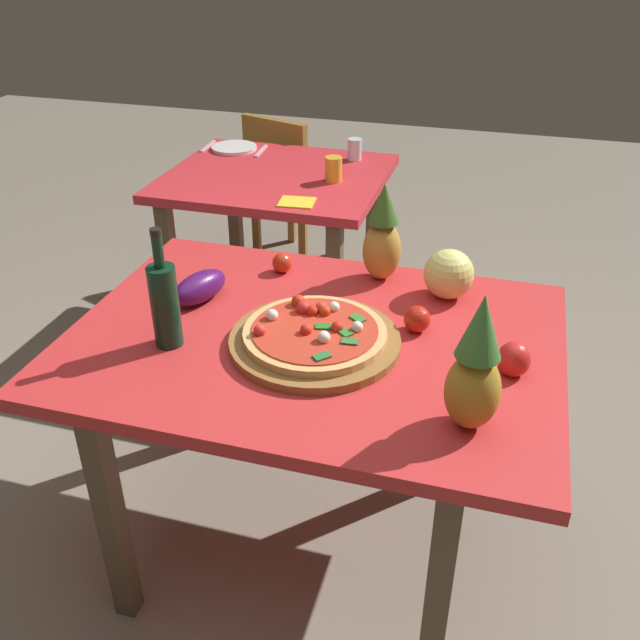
# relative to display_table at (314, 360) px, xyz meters

# --- Properties ---
(ground_plane) EXTENTS (10.00, 10.00, 0.00)m
(ground_plane) POSITION_rel_display_table_xyz_m (0.00, 0.00, -0.68)
(ground_plane) COLOR gray
(display_table) EXTENTS (1.35, 0.98, 0.76)m
(display_table) POSITION_rel_display_table_xyz_m (0.00, 0.00, 0.00)
(display_table) COLOR brown
(display_table) RESTS_ON ground_plane
(background_table) EXTENTS (0.96, 0.85, 0.76)m
(background_table) POSITION_rel_display_table_xyz_m (-0.55, 1.26, -0.03)
(background_table) COLOR brown
(background_table) RESTS_ON ground_plane
(dining_chair) EXTENTS (0.51, 0.51, 0.85)m
(dining_chair) POSITION_rel_display_table_xyz_m (-0.72, 1.91, -0.20)
(dining_chair) COLOR olive
(dining_chair) RESTS_ON ground_plane
(pizza_board) EXTENTS (0.46, 0.46, 0.02)m
(pizza_board) POSITION_rel_display_table_xyz_m (0.02, -0.05, 0.10)
(pizza_board) COLOR olive
(pizza_board) RESTS_ON display_table
(pizza) EXTENTS (0.39, 0.39, 0.06)m
(pizza) POSITION_rel_display_table_xyz_m (0.01, -0.04, 0.12)
(pizza) COLOR #DFA560
(pizza) RESTS_ON pizza_board
(wine_bottle) EXTENTS (0.08, 0.08, 0.34)m
(wine_bottle) POSITION_rel_display_table_xyz_m (-0.36, -0.15, 0.21)
(wine_bottle) COLOR black
(wine_bottle) RESTS_ON display_table
(pineapple_left) EXTENTS (0.12, 0.12, 0.31)m
(pineapple_left) POSITION_rel_display_table_xyz_m (0.11, 0.39, 0.22)
(pineapple_left) COLOR #B78837
(pineapple_left) RESTS_ON display_table
(pineapple_right) EXTENTS (0.13, 0.13, 0.34)m
(pineapple_right) POSITION_rel_display_table_xyz_m (0.45, -0.27, 0.23)
(pineapple_right) COLOR #AE8127
(pineapple_right) RESTS_ON display_table
(melon) EXTENTS (0.15, 0.15, 0.15)m
(melon) POSITION_rel_display_table_xyz_m (0.33, 0.33, 0.16)
(melon) COLOR #E1DA74
(melon) RESTS_ON display_table
(bell_pepper) EXTENTS (0.09, 0.09, 0.09)m
(bell_pepper) POSITION_rel_display_table_xyz_m (0.54, -0.03, 0.13)
(bell_pepper) COLOR red
(bell_pepper) RESTS_ON display_table
(eggplant) EXTENTS (0.16, 0.22, 0.09)m
(eggplant) POSITION_rel_display_table_xyz_m (-0.38, 0.10, 0.13)
(eggplant) COLOR #451255
(eggplant) RESTS_ON display_table
(tomato_at_corner) EXTENTS (0.08, 0.08, 0.08)m
(tomato_at_corner) POSITION_rel_display_table_xyz_m (0.27, 0.10, 0.12)
(tomato_at_corner) COLOR red
(tomato_at_corner) RESTS_ON display_table
(tomato_near_board) EXTENTS (0.06, 0.06, 0.06)m
(tomato_near_board) POSITION_rel_display_table_xyz_m (-0.21, 0.35, 0.12)
(tomato_near_board) COLOR red
(tomato_near_board) RESTS_ON display_table
(drinking_glass_juice) EXTENTS (0.07, 0.07, 0.11)m
(drinking_glass_juice) POSITION_rel_display_table_xyz_m (-0.28, 1.23, 0.14)
(drinking_glass_juice) COLOR gold
(drinking_glass_juice) RESTS_ON background_table
(drinking_glass_water) EXTENTS (0.07, 0.07, 0.10)m
(drinking_glass_water) POSITION_rel_display_table_xyz_m (-0.26, 1.54, 0.13)
(drinking_glass_water) COLOR silver
(drinking_glass_water) RESTS_ON background_table
(dinner_plate) EXTENTS (0.22, 0.22, 0.02)m
(dinner_plate) POSITION_rel_display_table_xyz_m (-0.86, 1.54, 0.09)
(dinner_plate) COLOR white
(dinner_plate) RESTS_ON background_table
(fork_utensil) EXTENTS (0.03, 0.18, 0.01)m
(fork_utensil) POSITION_rel_display_table_xyz_m (-1.00, 1.54, 0.09)
(fork_utensil) COLOR silver
(fork_utensil) RESTS_ON background_table
(knife_utensil) EXTENTS (0.03, 0.18, 0.01)m
(knife_utensil) POSITION_rel_display_table_xyz_m (-0.72, 1.54, 0.09)
(knife_utensil) COLOR silver
(knife_utensil) RESTS_ON background_table
(napkin_folded) EXTENTS (0.15, 0.13, 0.01)m
(napkin_folded) POSITION_rel_display_table_xyz_m (-0.35, 0.94, 0.09)
(napkin_folded) COLOR yellow
(napkin_folded) RESTS_ON background_table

